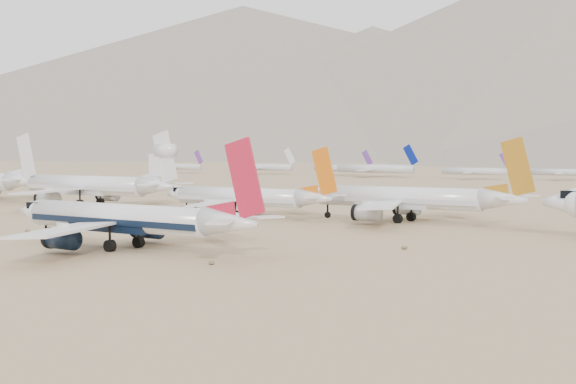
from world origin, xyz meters
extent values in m
plane|color=#957A57|center=(0.00, 0.00, 0.00)|extent=(7000.00, 7000.00, 0.00)
cylinder|color=white|center=(1.63, 6.44, 4.86)|extent=(35.79, 4.23, 4.23)
cube|color=black|center=(1.63, 6.44, 4.34)|extent=(35.07, 4.29, 0.95)
sphere|color=white|center=(-16.26, 6.44, 4.86)|extent=(4.23, 4.23, 4.23)
cube|color=black|center=(-16.90, 6.44, 6.03)|extent=(2.96, 2.75, 1.06)
cone|color=white|center=(23.75, 6.44, 5.18)|extent=(8.95, 4.23, 4.23)
cube|color=white|center=(4.39, -6.11, 4.12)|extent=(13.82, 21.78, 0.66)
cube|color=white|center=(25.49, 2.33, 5.71)|extent=(5.68, 7.43, 0.25)
cylinder|color=black|center=(-0.36, -2.35, 2.22)|extent=(4.97, 3.05, 3.05)
cube|color=white|center=(4.39, 19.00, 4.12)|extent=(13.82, 21.78, 0.66)
cube|color=white|center=(25.49, 10.56, 5.71)|extent=(5.68, 7.43, 0.25)
cylinder|color=black|center=(-0.36, 15.24, 2.22)|extent=(4.97, 3.05, 3.05)
cube|color=red|center=(26.23, 6.44, 11.35)|extent=(6.78, 0.34, 11.18)
cylinder|color=black|center=(-15.20, 6.44, 0.63)|extent=(1.27, 0.53, 1.27)
cylinder|color=black|center=(3.12, 3.48, 0.89)|extent=(1.78, 1.06, 1.78)
cylinder|color=black|center=(3.12, 9.41, 0.89)|extent=(1.78, 1.06, 1.78)
cube|color=black|center=(54.97, 61.88, 7.55)|extent=(3.71, 3.44, 1.32)
cylinder|color=white|center=(15.93, 72.75, 5.19)|extent=(37.13, 4.51, 4.51)
cube|color=silver|center=(15.93, 72.75, 4.63)|extent=(36.39, 4.58, 1.02)
sphere|color=white|center=(-2.64, 72.75, 5.19)|extent=(4.51, 4.51, 4.51)
cube|color=black|center=(-3.32, 72.75, 6.43)|extent=(3.16, 2.93, 1.13)
cone|color=white|center=(38.88, 72.75, 5.53)|extent=(9.28, 4.51, 4.51)
cube|color=white|center=(18.79, 59.66, 4.40)|extent=(14.34, 22.60, 0.70)
cube|color=white|center=(40.68, 68.46, 6.09)|extent=(5.89, 7.71, 0.27)
cylinder|color=silver|center=(13.86, 63.56, 2.36)|extent=(5.16, 3.25, 3.25)
cube|color=white|center=(18.79, 85.83, 4.40)|extent=(14.34, 22.60, 0.70)
cube|color=white|center=(40.68, 77.03, 6.09)|extent=(5.89, 7.71, 0.27)
cylinder|color=silver|center=(13.86, 81.93, 2.36)|extent=(5.16, 3.25, 3.25)
cube|color=#B57519|center=(41.45, 72.75, 11.96)|extent=(7.04, 0.36, 11.60)
cylinder|color=black|center=(-1.51, 72.75, 0.68)|extent=(1.35, 0.56, 1.35)
cylinder|color=black|center=(17.47, 69.59, 0.95)|extent=(1.90, 1.13, 1.90)
cylinder|color=black|center=(17.47, 75.90, 0.95)|extent=(1.90, 1.13, 1.90)
cylinder|color=white|center=(-19.20, 63.05, 4.67)|extent=(33.24, 4.06, 4.06)
cube|color=silver|center=(-19.20, 63.05, 4.16)|extent=(32.57, 4.12, 0.91)
sphere|color=white|center=(-35.82, 63.05, 4.67)|extent=(4.06, 4.06, 4.06)
cube|color=black|center=(-36.43, 63.05, 5.79)|extent=(2.84, 2.64, 1.02)
cone|color=white|center=(1.34, 63.05, 4.98)|extent=(8.31, 4.06, 4.06)
cube|color=white|center=(-16.63, 51.32, 3.96)|extent=(12.84, 20.23, 0.63)
cube|color=white|center=(2.96, 59.20, 5.48)|extent=(5.28, 6.90, 0.24)
cylinder|color=silver|center=(-21.05, 54.81, 2.13)|extent=(4.62, 2.92, 2.92)
cube|color=white|center=(-16.63, 74.77, 3.96)|extent=(12.84, 20.23, 0.63)
cube|color=white|center=(2.96, 66.89, 5.48)|extent=(5.28, 6.90, 0.24)
cylinder|color=silver|center=(-21.05, 71.28, 2.13)|extent=(4.62, 2.92, 2.92)
cube|color=orange|center=(3.65, 63.05, 10.74)|extent=(6.30, 0.32, 10.38)
cylinder|color=black|center=(-34.80, 63.05, 0.61)|extent=(1.22, 0.51, 1.22)
cylinder|color=black|center=(-17.82, 60.20, 0.85)|extent=(1.71, 1.02, 1.71)
cylinder|color=black|center=(-17.82, 65.89, 0.85)|extent=(1.71, 1.02, 1.71)
cylinder|color=white|center=(-73.57, 66.24, 5.80)|extent=(42.10, 5.04, 5.04)
cube|color=silver|center=(-73.57, 66.24, 5.17)|extent=(41.25, 5.12, 1.13)
sphere|color=white|center=(-94.62, 66.24, 5.80)|extent=(5.04, 5.04, 5.04)
cube|color=black|center=(-95.37, 66.24, 7.18)|extent=(3.53, 3.28, 1.26)
cone|color=white|center=(-47.55, 66.24, 6.17)|extent=(10.52, 5.04, 5.04)
cube|color=white|center=(-70.32, 51.44, 4.91)|extent=(16.26, 25.62, 0.78)
cube|color=white|center=(-45.51, 61.39, 6.80)|extent=(6.68, 8.74, 0.30)
cylinder|color=silver|center=(-75.91, 55.86, 2.64)|extent=(5.85, 3.63, 3.63)
cube|color=white|center=(-70.32, 81.04, 4.91)|extent=(16.26, 25.62, 0.78)
cube|color=white|center=(-45.51, 71.09, 6.80)|extent=(6.68, 8.74, 0.30)
cylinder|color=silver|center=(-75.91, 76.62, 2.64)|extent=(5.85, 3.63, 3.63)
cube|color=white|center=(-44.63, 66.24, 13.45)|extent=(7.98, 0.40, 13.15)
cylinder|color=white|center=(-44.34, 66.24, 15.07)|extent=(5.26, 3.27, 3.27)
cylinder|color=black|center=(-93.36, 66.24, 0.76)|extent=(1.51, 0.63, 1.51)
cylinder|color=black|center=(-71.82, 62.71, 1.06)|extent=(2.12, 1.26, 2.12)
cylinder|color=black|center=(-71.82, 69.77, 1.06)|extent=(2.12, 1.26, 2.12)
cone|color=white|center=(-99.26, 64.76, 6.25)|extent=(10.39, 5.11, 5.11)
cube|color=white|center=(-97.24, 59.95, 6.89)|extent=(6.60, 8.62, 0.31)
cube|color=white|center=(-121.74, 79.43, 4.98)|extent=(16.05, 25.29, 0.79)
cube|color=white|center=(-97.24, 69.56, 6.89)|extent=(6.60, 8.62, 0.31)
cube|color=white|center=(-96.38, 64.76, 13.46)|extent=(7.88, 0.41, 12.98)
cylinder|color=silver|center=(-265.96, 313.64, 4.28)|extent=(38.04, 3.76, 3.76)
cube|color=#673195|center=(-248.06, 313.64, 10.64)|extent=(7.58, 0.38, 9.54)
cube|color=silver|center=(-265.96, 303.79, 3.72)|extent=(10.02, 17.51, 0.38)
cube|color=silver|center=(-265.96, 323.49, 3.72)|extent=(10.02, 17.51, 0.38)
cylinder|color=silver|center=(-205.94, 327.48, 4.46)|extent=(41.65, 4.12, 4.12)
cube|color=white|center=(-186.34, 327.48, 11.42)|extent=(8.30, 0.41, 10.45)
cube|color=silver|center=(-205.94, 316.70, 3.84)|extent=(10.97, 19.17, 0.41)
cube|color=silver|center=(-205.94, 338.26, 3.84)|extent=(10.97, 19.17, 0.41)
cylinder|color=silver|center=(-154.88, 336.77, 4.27)|extent=(37.83, 3.74, 3.74)
cube|color=#673195|center=(-137.08, 336.77, 10.59)|extent=(7.53, 0.37, 9.49)
cube|color=silver|center=(-154.88, 326.97, 3.71)|extent=(9.97, 17.42, 0.37)
cube|color=silver|center=(-154.88, 346.56, 3.71)|extent=(9.97, 17.42, 0.37)
cylinder|color=silver|center=(-123.04, 320.05, 4.72)|extent=(46.98, 4.64, 4.64)
cube|color=navy|center=(-100.93, 320.05, 12.57)|extent=(9.36, 0.46, 11.78)
cube|color=silver|center=(-123.04, 307.89, 4.02)|extent=(12.38, 21.63, 0.46)
cube|color=silver|center=(-123.04, 332.21, 4.02)|extent=(12.38, 21.63, 0.46)
cylinder|color=silver|center=(-63.35, 317.53, 4.14)|extent=(35.29, 3.49, 3.49)
cube|color=#673195|center=(-46.74, 317.53, 10.04)|extent=(7.03, 0.35, 8.85)
cube|color=silver|center=(-63.35, 308.40, 3.62)|extent=(9.30, 16.25, 0.35)
cube|color=silver|center=(-63.35, 326.67, 3.62)|extent=(9.30, 16.25, 0.35)
cylinder|color=silver|center=(-21.44, 330.43, 4.03)|extent=(32.96, 3.26, 3.26)
cube|color=silver|center=(-21.44, 321.90, 3.54)|extent=(8.68, 15.17, 0.33)
cube|color=silver|center=(-21.44, 338.96, 3.54)|extent=(8.68, 15.17, 0.33)
cone|color=slate|center=(-1900.00, 1520.00, 130.00)|extent=(1456.00, 1456.00, 260.00)
cone|color=slate|center=(-1300.00, 1720.00, 210.00)|extent=(3024.00, 3024.00, 420.00)
cone|color=slate|center=(-800.00, 1560.00, 150.00)|extent=(1800.00, 1800.00, 300.00)
cone|color=slate|center=(-1500.00, 1100.00, 60.00)|extent=(1080.00, 1080.00, 120.00)
cone|color=slate|center=(-700.00, 1100.00, 47.50)|extent=(855.00, 855.00, 95.00)
ellipsoid|color=brown|center=(-30.40, 14.40, 0.29)|extent=(0.98, 0.98, 0.54)
ellipsoid|color=brown|center=(24.40, 1.60, 0.25)|extent=(0.84, 0.84, 0.46)
ellipsoid|color=brown|center=(38.10, 30.90, 0.29)|extent=(0.98, 0.98, 0.54)
camera|label=1|loc=(92.37, -79.33, 15.15)|focal=50.00mm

